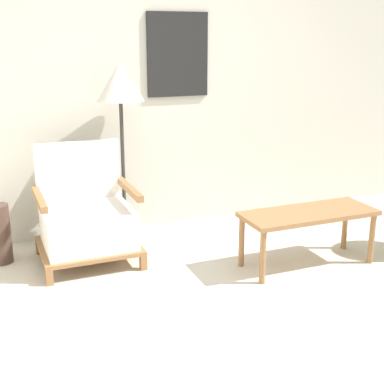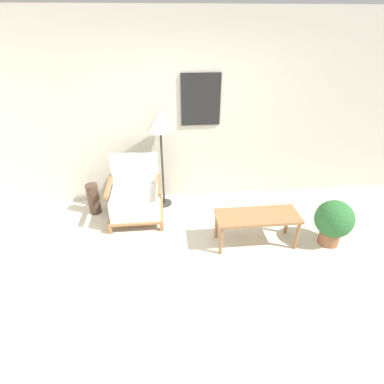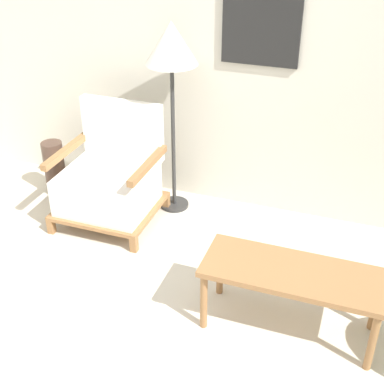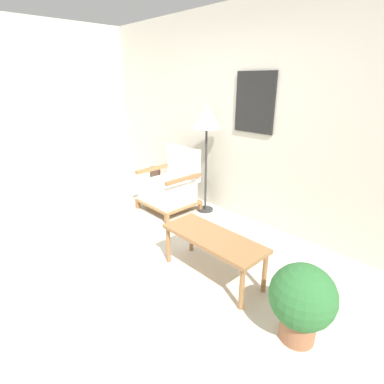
% 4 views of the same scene
% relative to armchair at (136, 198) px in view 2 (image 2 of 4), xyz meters
% --- Properties ---
extents(ground_plane, '(14.00, 14.00, 0.00)m').
position_rel_armchair_xyz_m(ground_plane, '(0.84, -1.45, -0.34)').
color(ground_plane, beige).
extents(wall_back, '(8.00, 0.09, 2.70)m').
position_rel_armchair_xyz_m(wall_back, '(0.84, 0.61, 1.01)').
color(wall_back, beige).
rests_on(wall_back, ground_plane).
extents(armchair, '(0.75, 0.67, 0.90)m').
position_rel_armchair_xyz_m(armchair, '(0.00, 0.00, 0.00)').
color(armchair, olive).
rests_on(armchair, ground_plane).
extents(floor_lamp, '(0.38, 0.38, 1.51)m').
position_rel_armchair_xyz_m(floor_lamp, '(0.40, 0.34, 0.96)').
color(floor_lamp, '#2D2D2D').
rests_on(floor_lamp, ground_plane).
extents(coffee_table, '(1.04, 0.41, 0.43)m').
position_rel_armchair_xyz_m(coffee_table, '(1.55, -0.73, 0.04)').
color(coffee_table, olive).
rests_on(coffee_table, ground_plane).
extents(vase, '(0.18, 0.18, 0.47)m').
position_rel_armchair_xyz_m(vase, '(-0.64, 0.21, -0.11)').
color(vase, '#473328').
rests_on(vase, ground_plane).
extents(potted_plant, '(0.47, 0.47, 0.62)m').
position_rel_armchair_xyz_m(potted_plant, '(2.50, -0.83, 0.01)').
color(potted_plant, '#935B3D').
rests_on(potted_plant, ground_plane).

